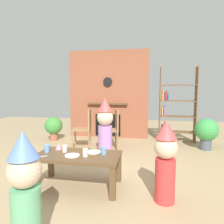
% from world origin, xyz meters
% --- Properties ---
extents(ground_plane, '(12.00, 12.00, 0.00)m').
position_xyz_m(ground_plane, '(0.00, 0.00, 0.00)').
color(ground_plane, tan).
extents(brick_fireplace_feature, '(2.20, 0.28, 2.40)m').
position_xyz_m(brick_fireplace_feature, '(-0.35, 2.60, 1.19)').
color(brick_fireplace_feature, '#935138').
rests_on(brick_fireplace_feature, ground_plane).
extents(bookshelf, '(0.90, 0.28, 1.90)m').
position_xyz_m(bookshelf, '(1.42, 2.40, 0.89)').
color(bookshelf, brown).
rests_on(bookshelf, ground_plane).
extents(coffee_table, '(1.15, 0.60, 0.46)m').
position_xyz_m(coffee_table, '(-0.18, -0.41, 0.38)').
color(coffee_table, brown).
rests_on(coffee_table, ground_plane).
extents(paper_cup_near_left, '(0.07, 0.07, 0.10)m').
position_xyz_m(paper_cup_near_left, '(-0.40, -0.34, 0.50)').
color(paper_cup_near_left, silver).
rests_on(paper_cup_near_left, coffee_table).
extents(paper_cup_near_right, '(0.07, 0.07, 0.10)m').
position_xyz_m(paper_cup_near_right, '(-0.05, -0.48, 0.51)').
color(paper_cup_near_right, silver).
rests_on(paper_cup_near_right, coffee_table).
extents(paper_cup_center, '(0.07, 0.07, 0.11)m').
position_xyz_m(paper_cup_center, '(-0.64, -0.39, 0.51)').
color(paper_cup_center, '#669EE0').
rests_on(paper_cup_center, coffee_table).
extents(paper_cup_far_left, '(0.07, 0.07, 0.11)m').
position_xyz_m(paper_cup_far_left, '(0.17, -0.35, 0.51)').
color(paper_cup_far_left, '#669EE0').
rests_on(paper_cup_far_left, coffee_table).
extents(paper_plate_front, '(0.20, 0.20, 0.01)m').
position_xyz_m(paper_plate_front, '(-0.23, -0.49, 0.46)').
color(paper_plate_front, white).
rests_on(paper_plate_front, coffee_table).
extents(paper_plate_rear, '(0.21, 0.21, 0.01)m').
position_xyz_m(paper_plate_rear, '(0.01, -0.29, 0.46)').
color(paper_plate_rear, white).
rests_on(paper_plate_rear, coffee_table).
extents(birthday_cake_slice, '(0.10, 0.10, 0.08)m').
position_xyz_m(birthday_cake_slice, '(-0.54, -0.23, 0.50)').
color(birthday_cake_slice, pink).
rests_on(birthday_cake_slice, coffee_table).
extents(table_fork, '(0.13, 0.10, 0.01)m').
position_xyz_m(table_fork, '(-0.62, -0.59, 0.46)').
color(table_fork, silver).
rests_on(table_fork, coffee_table).
extents(child_with_cone_hat, '(0.28, 0.28, 1.01)m').
position_xyz_m(child_with_cone_hat, '(-0.22, -1.54, 0.53)').
color(child_with_cone_hat, '#66B27F').
rests_on(child_with_cone_hat, ground_plane).
extents(child_in_pink, '(0.27, 0.27, 0.99)m').
position_xyz_m(child_in_pink, '(0.97, -0.60, 0.52)').
color(child_in_pink, '#D13838').
rests_on(child_in_pink, ground_plane).
extents(child_by_the_chairs, '(0.32, 0.32, 1.17)m').
position_xyz_m(child_by_the_chairs, '(-0.08, 0.89, 0.62)').
color(child_by_the_chairs, '#B27FCC').
rests_on(child_by_the_chairs, ground_plane).
extents(dining_chair_left, '(0.47, 0.47, 0.90)m').
position_xyz_m(dining_chair_left, '(-0.64, 1.38, 0.51)').
color(dining_chair_left, '#9E7A51').
rests_on(dining_chair_left, ground_plane).
extents(dining_chair_middle, '(0.49, 0.49, 0.90)m').
position_xyz_m(dining_chair_middle, '(-0.01, 1.39, 0.51)').
color(dining_chair_middle, '#9E7A51').
rests_on(dining_chair_middle, ground_plane).
extents(potted_plant_tall, '(0.51, 0.51, 0.70)m').
position_xyz_m(potted_plant_tall, '(2.04, 1.76, 0.42)').
color(potted_plant_tall, '#4C5660').
rests_on(potted_plant_tall, ground_plane).
extents(potted_plant_short, '(0.46, 0.46, 0.62)m').
position_xyz_m(potted_plant_short, '(-1.69, 1.93, 0.37)').
color(potted_plant_short, '#9E5B42').
rests_on(potted_plant_short, ground_plane).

